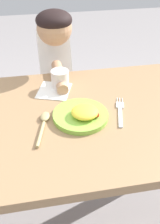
{
  "coord_description": "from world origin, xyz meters",
  "views": [
    {
      "loc": [
        -0.06,
        -0.81,
        1.37
      ],
      "look_at": [
        0.09,
        -0.01,
        0.77
      ],
      "focal_mm": 42.24,
      "sensor_mm": 36.0,
      "label": 1
    }
  ],
  "objects_px": {
    "person": "(56,88)",
    "fork": "(120,112)",
    "plate": "(82,114)",
    "spoon": "(44,123)",
    "drinking_cup": "(60,79)"
  },
  "relations": [
    {
      "from": "plate",
      "to": "fork",
      "type": "bearing_deg",
      "value": 3.79
    },
    {
      "from": "plate",
      "to": "fork",
      "type": "xyz_separation_m",
      "value": [
        0.16,
        0.01,
        -0.01
      ]
    },
    {
      "from": "fork",
      "to": "spoon",
      "type": "relative_size",
      "value": 1.04
    },
    {
      "from": "fork",
      "to": "drinking_cup",
      "type": "bearing_deg",
      "value": 58.16
    },
    {
      "from": "person",
      "to": "spoon",
      "type": "bearing_deg",
      "value": 79.64
    },
    {
      "from": "spoon",
      "to": "drinking_cup",
      "type": "xyz_separation_m",
      "value": [
        0.1,
        0.26,
        0.03
      ]
    },
    {
      "from": "drinking_cup",
      "to": "person",
      "type": "relative_size",
      "value": 0.08
    },
    {
      "from": "drinking_cup",
      "to": "person",
      "type": "distance_m",
      "value": 0.35
    },
    {
      "from": "spoon",
      "to": "plate",
      "type": "bearing_deg",
      "value": -69.87
    },
    {
      "from": "fork",
      "to": "person",
      "type": "height_order",
      "value": "person"
    },
    {
      "from": "plate",
      "to": "spoon",
      "type": "distance_m",
      "value": 0.15
    },
    {
      "from": "person",
      "to": "fork",
      "type": "bearing_deg",
      "value": 112.06
    },
    {
      "from": "plate",
      "to": "drinking_cup",
      "type": "xyz_separation_m",
      "value": [
        -0.05,
        0.24,
        0.02
      ]
    },
    {
      "from": "plate",
      "to": "person",
      "type": "relative_size",
      "value": 0.2
    },
    {
      "from": "plate",
      "to": "drinking_cup",
      "type": "relative_size",
      "value": 2.56
    }
  ]
}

